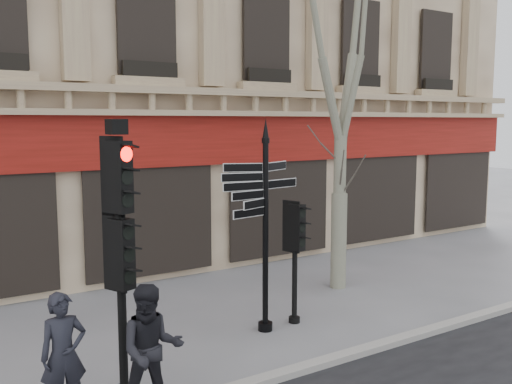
% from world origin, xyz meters
% --- Properties ---
extents(ground, '(80.00, 80.00, 0.00)m').
position_xyz_m(ground, '(0.00, 0.00, 0.00)').
color(ground, slate).
rests_on(ground, ground).
extents(kerb, '(80.00, 0.25, 0.12)m').
position_xyz_m(kerb, '(0.00, -1.40, 0.06)').
color(kerb, gray).
rests_on(kerb, ground).
extents(fingerpost, '(1.76, 1.76, 4.15)m').
position_xyz_m(fingerpost, '(0.53, 0.50, 2.79)').
color(fingerpost, black).
rests_on(fingerpost, ground).
extents(traffic_signal_main, '(0.54, 0.47, 4.12)m').
position_xyz_m(traffic_signal_main, '(-2.75, -0.59, 2.60)').
color(traffic_signal_main, black).
rests_on(traffic_signal_main, ground).
extents(traffic_signal_secondary, '(0.48, 0.40, 2.45)m').
position_xyz_m(traffic_signal_secondary, '(1.28, 0.55, 1.71)').
color(traffic_signal_secondary, black).
rests_on(traffic_signal_secondary, ground).
extents(plane_tree, '(3.42, 3.42, 9.08)m').
position_xyz_m(plane_tree, '(3.69, 1.96, 6.37)').
color(plane_tree, gray).
rests_on(plane_tree, ground).
extents(pedestrian_a, '(0.65, 0.43, 1.76)m').
position_xyz_m(pedestrian_a, '(-3.64, -0.67, 0.88)').
color(pedestrian_a, black).
rests_on(pedestrian_a, ground).
extents(pedestrian_b, '(1.08, 0.94, 1.87)m').
position_xyz_m(pedestrian_b, '(-2.60, -1.30, 0.93)').
color(pedestrian_b, black).
rests_on(pedestrian_b, ground).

